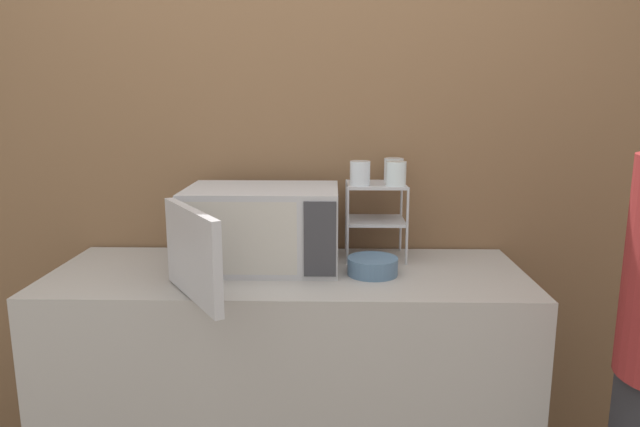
# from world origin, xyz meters

# --- Properties ---
(wall_back) EXTENTS (8.00, 0.06, 2.60)m
(wall_back) POSITION_xyz_m (0.00, 0.70, 1.30)
(wall_back) COLOR brown
(wall_back) RESTS_ON ground_plane
(counter) EXTENTS (1.78, 0.66, 0.93)m
(counter) POSITION_xyz_m (0.00, 0.33, 0.46)
(counter) COLOR #9E9993
(counter) RESTS_ON ground_plane
(microwave) EXTENTS (0.60, 0.78, 0.31)m
(microwave) POSITION_xyz_m (-0.11, 0.38, 1.08)
(microwave) COLOR #ADADB2
(microwave) RESTS_ON counter
(dish_rack) EXTENTS (0.24, 0.22, 0.31)m
(dish_rack) POSITION_xyz_m (0.34, 0.53, 1.15)
(dish_rack) COLOR #B2B2B7
(dish_rack) RESTS_ON counter
(glass_front_left) EXTENTS (0.08, 0.08, 0.09)m
(glass_front_left) POSITION_xyz_m (0.28, 0.48, 1.28)
(glass_front_left) COLOR silver
(glass_front_left) RESTS_ON dish_rack
(glass_back_right) EXTENTS (0.08, 0.08, 0.09)m
(glass_back_right) POSITION_xyz_m (0.42, 0.58, 1.28)
(glass_back_right) COLOR silver
(glass_back_right) RESTS_ON dish_rack
(glass_front_right) EXTENTS (0.08, 0.08, 0.09)m
(glass_front_right) POSITION_xyz_m (0.42, 0.47, 1.28)
(glass_front_right) COLOR silver
(glass_front_right) RESTS_ON dish_rack
(bowl) EXTENTS (0.19, 0.19, 0.06)m
(bowl) POSITION_xyz_m (0.32, 0.29, 0.96)
(bowl) COLOR slate
(bowl) RESTS_ON counter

